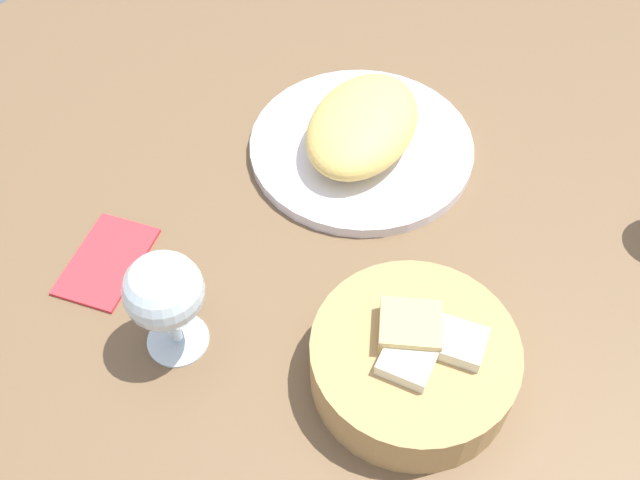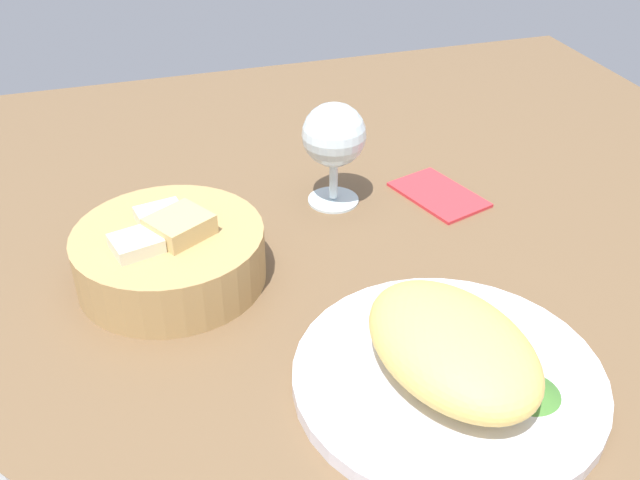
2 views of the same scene
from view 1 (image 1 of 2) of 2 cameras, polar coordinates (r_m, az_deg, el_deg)
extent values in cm
cube|color=brown|center=(80.04, 7.94, -0.30)|extent=(140.00, 140.00, 2.00)
cylinder|color=white|center=(86.63, 3.21, 7.19)|extent=(25.95, 25.95, 1.40)
ellipsoid|color=#E4C061|center=(84.20, 3.32, 8.86)|extent=(19.26, 14.73, 5.57)
cone|color=#447D31|center=(90.15, 2.01, 10.73)|extent=(4.96, 4.96, 1.58)
cylinder|color=tan|center=(67.80, 7.19, -9.32)|extent=(18.64, 18.64, 5.53)
cube|color=beige|center=(65.67, 6.75, -9.70)|extent=(5.67, 5.28, 4.94)
cube|color=beige|center=(66.66, 10.56, -8.44)|extent=(4.86, 5.18, 4.34)
cube|color=tan|center=(66.60, 6.83, -7.45)|extent=(6.87, 7.06, 5.36)
cylinder|color=silver|center=(72.56, -10.91, -7.52)|extent=(5.95, 5.95, 0.60)
cylinder|color=silver|center=(70.47, -11.22, -6.50)|extent=(1.00, 1.00, 4.34)
sphere|color=silver|center=(65.66, -12.00, -3.88)|extent=(7.26, 7.26, 7.26)
cube|color=red|center=(79.41, -16.18, -1.49)|extent=(12.57, 9.92, 0.80)
camera|label=2|loc=(0.94, 36.68, 33.60)|focal=41.30mm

